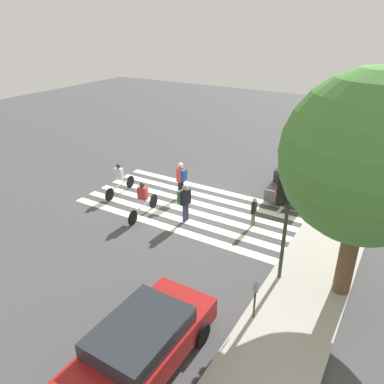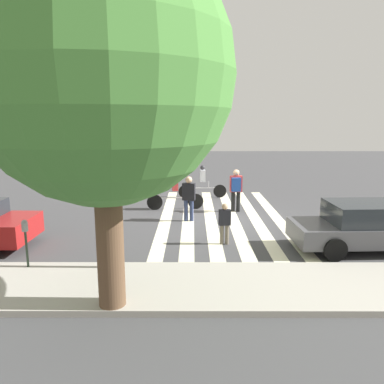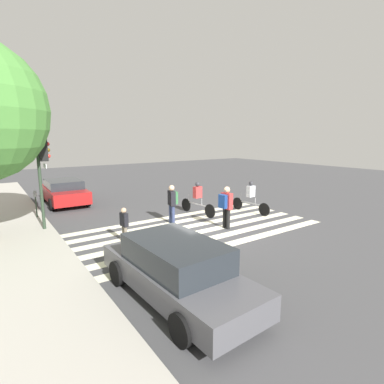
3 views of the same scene
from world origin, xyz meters
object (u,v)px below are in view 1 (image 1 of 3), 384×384
Objects in this scene: parking_meter at (255,293)px; car_parked_silver_sedan at (296,178)px; traffic_light at (283,208)px; pedestrian_child_with_backpack at (254,210)px; cyclist_near_curb at (143,198)px; street_tree at (368,159)px; cyclist_far_lane at (119,178)px; pedestrian_adult_yellow_jacket at (181,177)px; pedestrian_adult_blue_shirt at (185,200)px; car_parked_far_curb at (141,345)px.

parking_meter is 9.50m from car_parked_silver_sedan.
traffic_light is 4.08m from pedestrian_child_with_backpack.
traffic_light reaches higher than cyclist_near_curb.
street_tree is 1.50× the size of car_parked_silver_sedan.
traffic_light reaches higher than car_parked_silver_sedan.
cyclist_far_lane is at bearing -105.40° from traffic_light.
cyclist_near_curb is (-0.87, -8.50, -3.70)m from street_tree.
cyclist_near_curb is 2.67m from cyclist_far_lane.
pedestrian_adult_yellow_jacket is 2.54m from cyclist_near_curb.
street_tree is at bearing 88.95° from pedestrian_adult_blue_shirt.
parking_meter is 7.41m from cyclist_near_curb.
cyclist_far_lane is at bearing -135.70° from car_parked_far_curb.
pedestrian_child_with_backpack is 0.76× the size of pedestrian_adult_blue_shirt.
car_parked_far_curb is (5.40, -3.72, -3.85)m from street_tree.
car_parked_silver_sedan is 12.23m from car_parked_far_curb.
pedestrian_adult_blue_shirt is 0.71× the size of cyclist_near_curb.
parking_meter is 0.20× the size of street_tree.
pedestrian_adult_yellow_jacket is at bearing 110.59° from cyclist_far_lane.
street_tree reaches higher than parking_meter.
cyclist_near_curb is at bearing -100.75° from traffic_light.
cyclist_far_lane is at bearing 110.01° from pedestrian_adult_yellow_jacket.
street_tree reaches higher than car_parked_silver_sedan.
car_parked_silver_sedan reaches higher than car_parked_far_curb.
traffic_light is 2.28× the size of pedestrian_adult_blue_shirt.
cyclist_far_lane is (0.50, -6.83, 0.14)m from pedestrian_child_with_backpack.
car_parked_silver_sedan is (-6.83, -3.58, -3.84)m from street_tree.
pedestrian_adult_yellow_jacket reaches higher than parking_meter.
traffic_light is 0.55× the size of street_tree.
pedestrian_child_with_backpack is (0.80, 4.07, -0.30)m from pedestrian_adult_yellow_jacket.
street_tree reaches higher than car_parked_far_curb.
pedestrian_adult_blue_shirt reaches higher than parking_meter.
cyclist_far_lane is 0.52× the size of car_parked_far_curb.
street_tree is 6.15m from pedestrian_child_with_backpack.
cyclist_near_curb is 0.51× the size of car_parked_silver_sedan.
pedestrian_child_with_backpack is at bearing 123.87° from pedestrian_adult_blue_shirt.
pedestrian_adult_yellow_jacket is 2.37m from pedestrian_adult_blue_shirt.
car_parked_far_curb is (2.88, -1.80, -0.30)m from parking_meter.
pedestrian_adult_blue_shirt is (-1.45, -6.73, -3.57)m from street_tree.
car_parked_far_curb is (7.48, 7.16, -0.15)m from cyclist_far_lane.
pedestrian_child_with_backpack is at bearing 89.58° from cyclist_far_lane.
pedestrian_child_with_backpack is 4.28m from car_parked_silver_sedan.
pedestrian_child_with_backpack is 7.99m from car_parked_far_curb.
pedestrian_adult_yellow_jacket reaches higher than cyclist_far_lane.
traffic_light is 2.20× the size of pedestrian_adult_yellow_jacket.
street_tree reaches higher than cyclist_near_curb.
pedestrian_child_with_backpack is 4.77m from cyclist_near_curb.
traffic_light is 2.74m from parking_meter.
traffic_light reaches higher than pedestrian_adult_yellow_jacket.
car_parked_silver_sedan is at bearing 179.90° from car_parked_far_curb.
parking_meter is 0.77× the size of pedestrian_adult_yellow_jacket.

